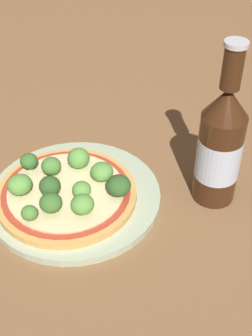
% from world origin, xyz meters
% --- Properties ---
extents(ground_plane, '(3.00, 3.00, 0.00)m').
position_xyz_m(ground_plane, '(0.00, 0.00, 0.00)').
color(ground_plane, brown).
extents(plate, '(0.26, 0.26, 0.01)m').
position_xyz_m(plate, '(-0.01, -0.02, 0.01)').
color(plate, '#A3B293').
rests_on(plate, ground_plane).
extents(pizza, '(0.21, 0.21, 0.01)m').
position_xyz_m(pizza, '(-0.02, -0.02, 0.02)').
color(pizza, tan).
rests_on(pizza, plate).
extents(broccoli_floret_0, '(0.03, 0.03, 0.03)m').
position_xyz_m(broccoli_floret_0, '(0.03, 0.01, 0.04)').
color(broccoli_floret_0, '#89A866').
rests_on(broccoli_floret_0, pizza).
extents(broccoli_floret_1, '(0.03, 0.03, 0.03)m').
position_xyz_m(broccoli_floret_1, '(-0.06, -0.04, 0.04)').
color(broccoli_floret_1, '#89A866').
rests_on(broccoli_floret_1, pizza).
extents(broccoli_floret_2, '(0.03, 0.03, 0.03)m').
position_xyz_m(broccoli_floret_2, '(0.04, -0.04, 0.04)').
color(broccoli_floret_2, '#89A866').
rests_on(broccoli_floret_2, pizza).
extents(broccoli_floret_3, '(0.04, 0.04, 0.03)m').
position_xyz_m(broccoli_floret_3, '(-0.07, 0.02, 0.04)').
color(broccoli_floret_3, '#89A866').
rests_on(broccoli_floret_3, pizza).
extents(broccoli_floret_4, '(0.04, 0.04, 0.03)m').
position_xyz_m(broccoli_floret_4, '(0.03, -0.08, 0.04)').
color(broccoli_floret_4, '#89A866').
rests_on(broccoli_floret_4, pizza).
extents(broccoli_floret_5, '(0.03, 0.03, 0.03)m').
position_xyz_m(broccoli_floret_5, '(-0.01, -0.05, 0.04)').
color(broccoli_floret_5, '#89A866').
rests_on(broccoli_floret_5, pizza).
extents(broccoli_floret_6, '(0.03, 0.03, 0.03)m').
position_xyz_m(broccoli_floret_6, '(-0.03, 0.05, 0.04)').
color(broccoli_floret_6, '#89A866').
rests_on(broccoli_floret_6, pizza).
extents(broccoli_floret_7, '(0.03, 0.03, 0.03)m').
position_xyz_m(broccoli_floret_7, '(-0.03, -0.08, 0.04)').
color(broccoli_floret_7, '#89A866').
rests_on(broccoli_floret_7, pizza).
extents(broccoli_floret_8, '(0.02, 0.02, 0.02)m').
position_xyz_m(broccoli_floret_8, '(-0.09, -0.04, 0.04)').
color(broccoli_floret_8, '#89A866').
rests_on(broccoli_floret_8, pizza).
extents(broccoli_floret_9, '(0.03, 0.03, 0.03)m').
position_xyz_m(broccoli_floret_9, '(-0.01, 0.02, 0.04)').
color(broccoli_floret_9, '#89A866').
rests_on(broccoli_floret_9, pizza).
extents(broccoli_floret_10, '(0.03, 0.03, 0.03)m').
position_xyz_m(broccoli_floret_10, '(-0.04, -0.01, 0.04)').
color(broccoli_floret_10, '#89A866').
rests_on(broccoli_floret_10, pizza).
extents(beer_bottle, '(0.06, 0.06, 0.25)m').
position_xyz_m(beer_bottle, '(0.16, -0.15, 0.09)').
color(beer_bottle, '#381E0F').
rests_on(beer_bottle, ground_plane).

